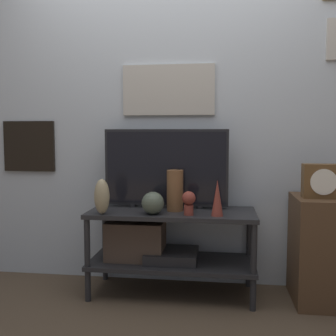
# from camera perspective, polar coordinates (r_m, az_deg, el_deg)

# --- Properties ---
(ground_plane) EXTENTS (12.00, 12.00, 0.00)m
(ground_plane) POSITION_cam_1_polar(r_m,az_deg,el_deg) (2.68, -0.19, -19.93)
(ground_plane) COLOR #4C3D2D
(wall_back) EXTENTS (6.40, 0.08, 2.70)m
(wall_back) POSITION_cam_1_polar(r_m,az_deg,el_deg) (2.99, 1.22, 9.20)
(wall_back) COLOR #B2BCC6
(wall_back) RESTS_ON ground_plane
(media_console) EXTENTS (1.16, 0.46, 0.60)m
(media_console) POSITION_cam_1_polar(r_m,az_deg,el_deg) (2.82, -1.50, -10.59)
(media_console) COLOR #232326
(media_console) RESTS_ON ground_plane
(television) EXTENTS (0.89, 0.05, 0.57)m
(television) POSITION_cam_1_polar(r_m,az_deg,el_deg) (2.82, -0.31, 0.06)
(television) COLOR black
(television) RESTS_ON media_console
(vase_urn_stoneware) EXTENTS (0.10, 0.10, 0.24)m
(vase_urn_stoneware) POSITION_cam_1_polar(r_m,az_deg,el_deg) (2.66, -9.58, -4.11)
(vase_urn_stoneware) COLOR tan
(vase_urn_stoneware) RESTS_ON media_console
(vase_slim_bronze) EXTENTS (0.08, 0.08, 0.24)m
(vase_slim_bronze) POSITION_cam_1_polar(r_m,az_deg,el_deg) (2.58, 7.17, -4.34)
(vase_slim_bronze) COLOR brown
(vase_slim_bronze) RESTS_ON media_console
(vase_round_glass) EXTENTS (0.15, 0.15, 0.15)m
(vase_round_glass) POSITION_cam_1_polar(r_m,az_deg,el_deg) (2.63, -2.22, -5.10)
(vase_round_glass) COLOR #4C5647
(vase_round_glass) RESTS_ON media_console
(vase_tall_ceramic) EXTENTS (0.12, 0.12, 0.28)m
(vase_tall_ceramic) POSITION_cam_1_polar(r_m,az_deg,el_deg) (2.73, 1.03, -3.28)
(vase_tall_ceramic) COLOR brown
(vase_tall_ceramic) RESTS_ON media_console
(decorative_bust) EXTENTS (0.09, 0.09, 0.16)m
(decorative_bust) POSITION_cam_1_polar(r_m,az_deg,el_deg) (2.59, 3.03, -4.83)
(decorative_bust) COLOR brown
(decorative_bust) RESTS_ON media_console
(side_table) EXTENTS (0.41, 0.45, 0.71)m
(side_table) POSITION_cam_1_polar(r_m,az_deg,el_deg) (2.89, 21.76, -10.94)
(side_table) COLOR #513823
(side_table) RESTS_ON ground_plane
(mantel_clock) EXTENTS (0.24, 0.11, 0.22)m
(mantel_clock) POSITION_cam_1_polar(r_m,az_deg,el_deg) (2.74, 21.42, -1.78)
(mantel_clock) COLOR brown
(mantel_clock) RESTS_ON side_table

